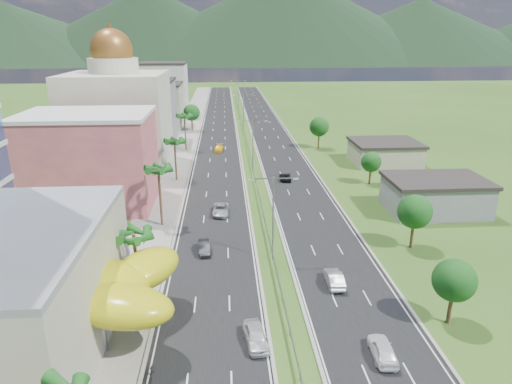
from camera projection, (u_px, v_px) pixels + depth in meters
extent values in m
plane|color=#2D5119|center=(282.00, 301.00, 49.10)|extent=(500.00, 500.00, 0.00)
cube|color=black|center=(219.00, 134.00, 133.57)|extent=(11.00, 260.00, 0.04)
cube|color=black|center=(270.00, 133.00, 134.56)|extent=(11.00, 260.00, 0.04)
cube|color=gray|center=(186.00, 134.00, 132.94)|extent=(7.00, 260.00, 0.12)
cube|color=gray|center=(247.00, 145.00, 116.88)|extent=(0.08, 216.00, 0.28)
cube|color=gray|center=(236.00, 97.00, 213.27)|extent=(0.10, 0.12, 0.70)
cylinder|color=gray|center=(273.00, 219.00, 56.77)|extent=(0.20, 0.20, 11.00)
cube|color=gray|center=(262.00, 179.00, 54.96)|extent=(2.88, 0.12, 0.12)
cube|color=gray|center=(285.00, 178.00, 55.15)|extent=(2.88, 0.12, 0.12)
cube|color=silver|center=(251.00, 180.00, 54.91)|extent=(0.60, 0.25, 0.18)
cube|color=silver|center=(296.00, 179.00, 55.27)|extent=(0.60, 0.25, 0.18)
cylinder|color=gray|center=(253.00, 146.00, 94.53)|extent=(0.20, 0.20, 11.00)
cube|color=gray|center=(246.00, 121.00, 92.73)|extent=(2.88, 0.12, 0.12)
cube|color=gray|center=(260.00, 121.00, 92.92)|extent=(2.88, 0.12, 0.12)
cube|color=silver|center=(239.00, 121.00, 92.67)|extent=(0.60, 0.25, 0.18)
cube|color=silver|center=(266.00, 121.00, 93.03)|extent=(0.60, 0.25, 0.18)
cylinder|color=gray|center=(243.00, 112.00, 137.02)|extent=(0.20, 0.20, 11.00)
cube|color=gray|center=(238.00, 94.00, 135.21)|extent=(2.88, 0.12, 0.12)
cube|color=gray|center=(248.00, 94.00, 135.40)|extent=(2.88, 0.12, 0.12)
cube|color=silver|center=(234.00, 95.00, 135.16)|extent=(0.60, 0.25, 0.18)
cube|color=silver|center=(252.00, 95.00, 135.52)|extent=(0.60, 0.25, 0.18)
cylinder|color=gray|center=(238.00, 94.00, 179.51)|extent=(0.20, 0.20, 11.00)
cube|color=gray|center=(235.00, 81.00, 177.70)|extent=(2.88, 0.12, 0.12)
cube|color=gray|center=(242.00, 81.00, 177.89)|extent=(2.88, 0.12, 0.12)
cube|color=silver|center=(231.00, 81.00, 177.65)|extent=(0.60, 0.25, 0.18)
cube|color=silver|center=(245.00, 81.00, 178.01)|extent=(0.60, 0.25, 0.18)
cylinder|color=gray|center=(44.00, 304.00, 44.99)|extent=(0.50, 0.50, 4.00)
cylinder|color=gray|center=(103.00, 332.00, 40.73)|extent=(0.50, 0.50, 4.00)
cylinder|color=gray|center=(45.00, 356.00, 37.63)|extent=(0.50, 0.50, 4.00)
cylinder|color=gray|center=(136.00, 301.00, 45.58)|extent=(0.50, 0.50, 4.00)
cube|color=#B64A5D|center=(90.00, 162.00, 75.05)|extent=(20.00, 15.00, 15.00)
cube|color=#BFB89E|center=(119.00, 122.00, 95.96)|extent=(20.00, 20.00, 20.00)
cylinder|color=#BFB89E|center=(113.00, 66.00, 92.25)|extent=(10.00, 10.00, 3.00)
sphere|color=brown|center=(112.00, 50.00, 91.28)|extent=(8.40, 8.40, 8.40)
cube|color=gray|center=(144.00, 113.00, 120.27)|extent=(16.00, 15.00, 16.00)
cube|color=#ACA48D|center=(156.00, 106.00, 141.53)|extent=(16.00, 15.00, 13.00)
cube|color=silver|center=(164.00, 90.00, 162.44)|extent=(16.00, 15.00, 18.00)
cube|color=gray|center=(435.00, 197.00, 73.74)|extent=(15.00, 10.00, 5.00)
cube|color=#ACA48D|center=(385.00, 153.00, 102.29)|extent=(14.00, 12.00, 4.40)
cylinder|color=#47301C|center=(137.00, 266.00, 48.76)|extent=(0.36, 0.36, 7.50)
cylinder|color=#47301C|center=(160.00, 197.00, 67.40)|extent=(0.36, 0.36, 9.00)
cylinder|color=#47301C|center=(176.00, 161.00, 89.28)|extent=(0.36, 0.36, 8.00)
cylinder|color=#47301C|center=(185.00, 133.00, 112.75)|extent=(0.36, 0.36, 8.80)
cylinder|color=#47301C|center=(192.00, 123.00, 136.99)|extent=(0.40, 0.40, 4.90)
sphere|color=#1A531A|center=(192.00, 112.00, 135.97)|extent=(4.90, 4.90, 4.90)
cylinder|color=#47301C|center=(450.00, 304.00, 44.75)|extent=(0.40, 0.40, 4.20)
sphere|color=#1A531A|center=(454.00, 280.00, 43.88)|extent=(4.20, 4.20, 4.20)
cylinder|color=#47301C|center=(412.00, 232.00, 60.95)|extent=(0.40, 0.40, 4.55)
sphere|color=#1A531A|center=(415.00, 212.00, 60.00)|extent=(4.55, 4.55, 4.55)
cylinder|color=#47301C|center=(370.00, 174.00, 87.69)|extent=(0.40, 0.40, 3.85)
sphere|color=#1A531A|center=(371.00, 162.00, 86.89)|extent=(3.85, 3.85, 3.85)
cylinder|color=#47301C|center=(319.00, 139.00, 115.58)|extent=(0.40, 0.40, 4.90)
sphere|color=#1A531A|center=(319.00, 127.00, 114.57)|extent=(4.90, 4.90, 4.90)
imported|color=silver|center=(256.00, 336.00, 42.04)|extent=(2.49, 4.96, 1.62)
imported|color=black|center=(204.00, 247.00, 60.03)|extent=(1.79, 4.39, 1.41)
imported|color=#A8ACAF|center=(221.00, 210.00, 72.99)|extent=(2.66, 5.43, 1.48)
imported|color=yellow|center=(219.00, 148.00, 113.31)|extent=(2.38, 5.04, 1.42)
imported|color=white|center=(383.00, 349.00, 40.27)|extent=(2.13, 4.78, 1.60)
imported|color=#B0B2B8|center=(334.00, 278.00, 52.14)|extent=(1.80, 4.86, 1.59)
imported|color=black|center=(285.00, 177.00, 90.45)|extent=(2.39, 4.71, 1.28)
imported|color=black|center=(151.00, 372.00, 37.78)|extent=(0.78, 2.14, 1.34)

